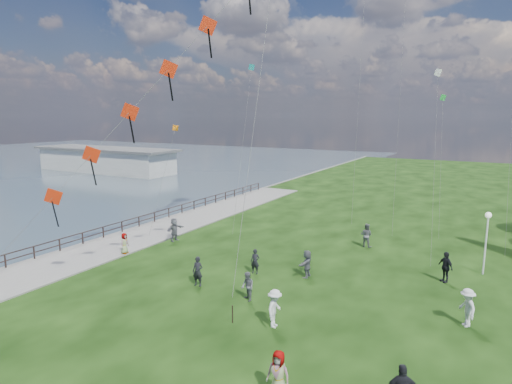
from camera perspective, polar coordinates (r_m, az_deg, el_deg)
The scene contains 16 objects.
waterfront at distance 35.62m, azimuth -19.72°, elevation -6.61°, with size 200.00×200.00×1.51m.
pier_pavilion at distance 84.00m, azimuth -19.45°, elevation 4.11°, with size 30.00×8.00×4.40m.
lamppost at distance 30.12m, azimuth 28.43°, elevation -4.45°, with size 0.37×0.37×4.01m.
person_0 at distance 25.59m, azimuth -7.78°, elevation -10.44°, with size 0.64×0.42×1.77m, color black.
person_1 at distance 23.50m, azimuth -1.14°, elevation -12.49°, with size 0.77×0.48×1.59m, color #595960.
person_2 at distance 20.81m, azimuth 2.51°, elevation -15.25°, with size 1.19×0.61×1.84m, color silver.
person_4 at distance 16.36m, azimuth 3.00°, elevation -23.11°, with size 0.85×0.52×1.75m, color #595960.
person_5 at distance 34.64m, azimuth -10.83°, elevation -4.92°, with size 1.75×0.75×1.88m, color #595960.
person_6 at distance 27.25m, azimuth -0.12°, elevation -9.24°, with size 0.58×0.38×1.59m, color black.
person_7 at distance 33.61m, azimuth 14.49°, elevation -5.60°, with size 0.88×0.54×1.81m, color #595960.
person_8 at distance 23.11m, azimuth 26.32°, elevation -13.65°, with size 1.20×0.62×1.86m, color silver.
person_9 at distance 28.28m, azimuth 23.93°, elevation -9.11°, with size 1.10×0.56×1.88m, color black.
person_10 at distance 32.21m, azimuth -17.13°, elevation -6.71°, with size 0.73×0.45×1.50m, color #595960.
person_11 at distance 26.85m, azimuth 6.81°, elevation -9.47°, with size 1.60×0.69×1.72m, color #595960.
red_kite_train at distance 24.50m, azimuth -14.54°, elevation 12.08°, with size 12.44×9.35×17.42m.
small_kites at distance 37.45m, azimuth 17.30°, elevation 15.64°, with size 30.03×17.23×25.14m.
Camera 1 is at (10.84, -13.16, 9.84)m, focal length 30.00 mm.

